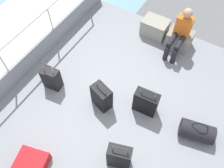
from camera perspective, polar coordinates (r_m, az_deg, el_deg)
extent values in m
cube|color=gray|center=(4.78, 1.91, -5.38)|extent=(4.40, 5.20, 0.06)
cube|color=gray|center=(5.47, -18.20, 6.66)|extent=(0.06, 5.20, 0.45)
cylinder|color=silver|center=(5.05, -24.07, 3.29)|extent=(0.04, 0.04, 1.00)
cylinder|color=silver|center=(5.57, -14.26, 13.28)|extent=(0.04, 0.04, 1.00)
cylinder|color=silver|center=(4.93, -20.60, 12.40)|extent=(0.04, 4.16, 0.04)
cube|color=gray|center=(5.92, 10.36, 13.39)|extent=(0.60, 0.44, 0.41)
torus|color=tan|center=(5.94, 7.72, 15.12)|extent=(0.02, 0.12, 0.12)
torus|color=tan|center=(5.80, 13.29, 12.76)|extent=(0.02, 0.12, 0.12)
cube|color=gray|center=(5.78, 16.06, 10.40)|extent=(0.54, 0.46, 0.40)
torus|color=tan|center=(5.76, 13.67, 12.11)|extent=(0.02, 0.12, 0.12)
torus|color=tan|center=(5.70, 18.83, 9.75)|extent=(0.02, 0.12, 0.12)
cube|color=orange|center=(5.45, 16.95, 13.25)|extent=(0.34, 0.20, 0.48)
sphere|color=tan|center=(5.22, 17.95, 16.08)|extent=(0.20, 0.20, 0.20)
cylinder|color=black|center=(5.35, 16.13, 9.52)|extent=(0.12, 0.40, 0.12)
cylinder|color=black|center=(5.39, 14.75, 6.52)|extent=(0.11, 0.11, 0.40)
cylinder|color=black|center=(5.38, 14.37, 10.32)|extent=(0.12, 0.40, 0.12)
cylinder|color=black|center=(5.41, 13.02, 7.32)|extent=(0.11, 0.11, 0.40)
cube|color=black|center=(4.94, -14.45, 1.26)|extent=(0.37, 0.27, 0.50)
cylinder|color=#A5A8AD|center=(4.71, -16.40, 4.10)|extent=(0.02, 0.02, 0.20)
cylinder|color=#A5A8AD|center=(4.62, -14.29, 3.32)|extent=(0.02, 0.02, 0.20)
cylinder|color=#2D2D2D|center=(4.59, -15.64, 4.48)|extent=(0.23, 0.05, 0.02)
cube|color=white|center=(4.95, -13.88, 2.64)|extent=(0.05, 0.01, 0.08)
cube|color=red|center=(4.43, -19.51, -18.73)|extent=(0.65, 0.74, 0.21)
cube|color=silver|center=(4.43, -17.78, -14.85)|extent=(0.05, 0.02, 0.08)
cube|color=black|center=(4.51, 8.19, -4.42)|extent=(0.47, 0.25, 0.56)
cylinder|color=#A5A8AD|center=(4.22, 7.05, -1.42)|extent=(0.02, 0.02, 0.14)
cylinder|color=#A5A8AD|center=(4.20, 10.48, -2.83)|extent=(0.02, 0.02, 0.14)
cylinder|color=#2D2D2D|center=(4.15, 8.88, -1.63)|extent=(0.29, 0.04, 0.02)
cube|color=white|center=(4.45, 8.94, -2.45)|extent=(0.05, 0.01, 0.08)
cube|color=black|center=(4.53, -2.54, -3.12)|extent=(0.44, 0.35, 0.55)
cylinder|color=#A5A8AD|center=(4.30, -3.70, 0.11)|extent=(0.02, 0.02, 0.11)
cylinder|color=#A5A8AD|center=(4.20, -1.68, -1.89)|extent=(0.02, 0.02, 0.11)
cylinder|color=#2D2D2D|center=(4.20, -2.73, -0.47)|extent=(0.25, 0.09, 0.02)
cube|color=white|center=(4.43, -1.36, -1.14)|extent=(0.05, 0.02, 0.08)
cube|color=black|center=(4.02, 1.77, -17.28)|extent=(0.43, 0.30, 0.65)
cylinder|color=#A5A8AD|center=(3.66, 0.09, -15.22)|extent=(0.02, 0.02, 0.11)
cylinder|color=#A5A8AD|center=(3.65, 3.78, -16.01)|extent=(0.02, 0.02, 0.11)
cylinder|color=#2D2D2D|center=(3.60, 1.96, -15.35)|extent=(0.25, 0.09, 0.02)
cube|color=silver|center=(3.85, 2.20, -14.99)|extent=(0.05, 0.02, 0.08)
cylinder|color=black|center=(4.60, 19.89, -10.74)|extent=(0.66, 0.46, 0.34)
torus|color=black|center=(4.44, 20.55, -9.84)|extent=(0.28, 0.08, 0.28)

